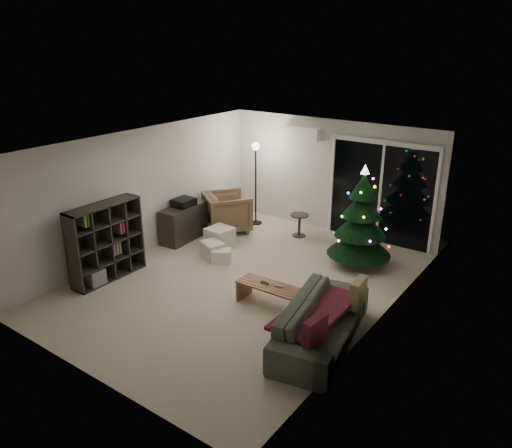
% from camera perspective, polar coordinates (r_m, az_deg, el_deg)
% --- Properties ---
extents(room, '(6.50, 7.51, 2.60)m').
position_cam_1_polar(room, '(9.55, 5.92, 1.43)').
color(room, beige).
rests_on(room, ground).
extents(bookshelf, '(0.50, 1.45, 1.42)m').
position_cam_1_polar(bookshelf, '(9.43, -17.41, -1.72)').
color(bookshelf, '#2D2920').
rests_on(bookshelf, floor).
extents(media_cabinet, '(0.54, 1.23, 0.75)m').
position_cam_1_polar(media_cabinet, '(10.88, -8.16, 0.19)').
color(media_cabinet, '#2D2920').
rests_on(media_cabinet, floor).
extents(stereo, '(0.38, 0.45, 0.16)m').
position_cam_1_polar(stereo, '(10.73, -8.28, 2.47)').
color(stereo, black).
rests_on(stereo, media_cabinet).
extents(armchair, '(1.33, 1.33, 0.88)m').
position_cam_1_polar(armchair, '(11.23, -3.31, 1.37)').
color(armchair, brown).
rests_on(armchair, floor).
extents(ottoman, '(0.52, 0.52, 0.44)m').
position_cam_1_polar(ottoman, '(10.39, -4.16, -1.59)').
color(ottoman, '#F4E5CC').
rests_on(ottoman, floor).
extents(cardboard_box_a, '(0.55, 0.49, 0.32)m').
position_cam_1_polar(cardboard_box_a, '(9.98, -5.00, -2.95)').
color(cardboard_box_a, white).
rests_on(cardboard_box_a, floor).
extents(cardboard_box_b, '(0.46, 0.43, 0.26)m').
position_cam_1_polar(cardboard_box_b, '(9.77, -3.99, -3.66)').
color(cardboard_box_b, white).
rests_on(cardboard_box_b, floor).
extents(side_table, '(0.43, 0.43, 0.50)m').
position_cam_1_polar(side_table, '(11.00, 4.98, -0.14)').
color(side_table, '#2D2920').
rests_on(side_table, floor).
extents(floor_lamp, '(0.30, 0.30, 1.87)m').
position_cam_1_polar(floor_lamp, '(11.50, -0.04, 4.46)').
color(floor_lamp, black).
rests_on(floor_lamp, floor).
extents(sofa, '(1.28, 2.34, 0.65)m').
position_cam_1_polar(sofa, '(7.32, 7.48, -11.04)').
color(sofa, '#4B543E').
rests_on(sofa, floor).
extents(sofa_throw, '(0.69, 1.60, 0.05)m').
position_cam_1_polar(sofa_throw, '(7.29, 6.84, -9.84)').
color(sofa_throw, maroon).
rests_on(sofa_throw, sofa).
extents(cushion_a, '(0.16, 0.44, 0.43)m').
position_cam_1_polar(cushion_a, '(7.61, 11.61, -7.71)').
color(cushion_a, '#978A5E').
rests_on(cushion_a, sofa).
extents(cushion_b, '(0.16, 0.43, 0.43)m').
position_cam_1_polar(cushion_b, '(6.60, 6.77, -12.21)').
color(cushion_b, maroon).
rests_on(cushion_b, sofa).
extents(coffee_table, '(1.21, 0.44, 0.38)m').
position_cam_1_polar(coffee_table, '(8.18, 1.87, -8.27)').
color(coffee_table, brown).
rests_on(coffee_table, floor).
extents(remote_a, '(0.15, 0.04, 0.02)m').
position_cam_1_polar(remote_a, '(8.16, 1.01, -6.75)').
color(remote_a, black).
rests_on(remote_a, coffee_table).
extents(remote_b, '(0.15, 0.09, 0.02)m').
position_cam_1_polar(remote_b, '(8.08, 2.68, -7.09)').
color(remote_b, slate).
rests_on(remote_b, coffee_table).
extents(christmas_tree, '(1.24, 1.24, 1.97)m').
position_cam_1_polar(christmas_tree, '(9.55, 11.95, 0.88)').
color(christmas_tree, black).
rests_on(christmas_tree, floor).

